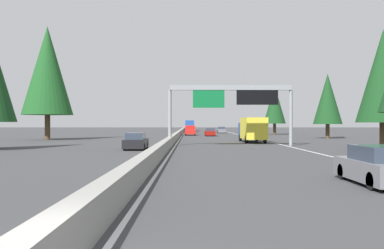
{
  "coord_description": "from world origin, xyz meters",
  "views": [
    {
      "loc": [
        -5.42,
        -1.79,
        2.31
      ],
      "look_at": [
        69.58,
        -2.08,
        2.06
      ],
      "focal_mm": 38.94,
      "sensor_mm": 36.0,
      "label": 1
    }
  ],
  "objects": [
    {
      "name": "median_barrier",
      "position": [
        80.0,
        0.3,
        0.45
      ],
      "size": [
        180.0,
        0.56,
        0.9
      ],
      "primitive_type": "cube",
      "color": "gray",
      "rests_on": "ground"
    },
    {
      "name": "sign_gantry_overhead",
      "position": [
        36.79,
        -6.04,
        4.91
      ],
      "size": [
        0.5,
        12.68,
        6.17
      ],
      "color": "gray",
      "rests_on": "ground"
    },
    {
      "name": "sedan_mid_right",
      "position": [
        69.2,
        -5.3,
        0.68
      ],
      "size": [
        4.4,
        1.8,
        1.47
      ],
      "color": "maroon",
      "rests_on": "ground"
    },
    {
      "name": "shoulder_stripe_right",
      "position": [
        70.0,
        -11.52,
        0.01
      ],
      "size": [
        160.0,
        0.16,
        0.01
      ],
      "primitive_type": "cube",
      "color": "silver",
      "rests_on": "ground"
    },
    {
      "name": "minivan_mid_left",
      "position": [
        97.25,
        -1.75,
        0.95
      ],
      "size": [
        5.0,
        1.95,
        1.69
      ],
      "color": "slate",
      "rests_on": "ground"
    },
    {
      "name": "sedan_near_center",
      "position": [
        91.74,
        -9.02,
        0.68
      ],
      "size": [
        4.4,
        1.8,
        1.47
      ],
      "color": "slate",
      "rests_on": "ground"
    },
    {
      "name": "conifer_right_mid",
      "position": [
        57.8,
        -22.69,
        5.98
      ],
      "size": [
        4.33,
        4.33,
        9.84
      ],
      "color": "#4C3823",
      "rests_on": "ground"
    },
    {
      "name": "box_truck_mid_center",
      "position": [
        44.54,
        -9.23,
        1.61
      ],
      "size": [
        8.5,
        2.4,
        2.95
      ],
      "color": "gold",
      "rests_on": "ground"
    },
    {
      "name": "sedan_distant_a",
      "position": [
        10.2,
        -8.85,
        0.68
      ],
      "size": [
        4.4,
        1.8,
        1.47
      ],
      "color": "slate",
      "rests_on": "ground"
    },
    {
      "name": "conifer_right_near",
      "position": [
        32.03,
        -19.2,
        6.56
      ],
      "size": [
        4.75,
        4.75,
        10.8
      ],
      "color": "#4C3823",
      "rests_on": "ground"
    },
    {
      "name": "oncoming_near",
      "position": [
        31.18,
        3.01,
        0.68
      ],
      "size": [
        4.4,
        1.8,
        1.47
      ],
      "rotation": [
        0.0,
        0.0,
        3.14
      ],
      "color": "black",
      "rests_on": "ground"
    },
    {
      "name": "shoulder_stripe_median",
      "position": [
        70.0,
        -0.25,
        0.01
      ],
      "size": [
        160.0,
        0.16,
        0.01
      ],
      "primitive_type": "cube",
      "color": "silver",
      "rests_on": "ground"
    },
    {
      "name": "conifer_left_near",
      "position": [
        52.3,
        18.04,
        9.6
      ],
      "size": [
        6.94,
        6.94,
        15.78
      ],
      "color": "#4C3823",
      "rests_on": "ground"
    },
    {
      "name": "bus_far_center",
      "position": [
        118.32,
        -1.58,
        1.72
      ],
      "size": [
        11.5,
        2.55,
        3.1
      ],
      "color": "#1E4793",
      "rests_on": "ground"
    },
    {
      "name": "pickup_distant_b",
      "position": [
        74.54,
        -1.75,
        0.91
      ],
      "size": [
        5.6,
        2.0,
        1.86
      ],
      "color": "red",
      "rests_on": "ground"
    },
    {
      "name": "ground_plane",
      "position": [
        60.0,
        0.0,
        0.0
      ],
      "size": [
        320.0,
        320.0,
        0.0
      ],
      "primitive_type": "plane",
      "color": "#38383A"
    },
    {
      "name": "conifer_right_far",
      "position": [
        79.03,
        -18.92,
        6.14
      ],
      "size": [
        4.45,
        4.45,
        10.11
      ],
      "color": "#4C3823",
      "rests_on": "ground"
    }
  ]
}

